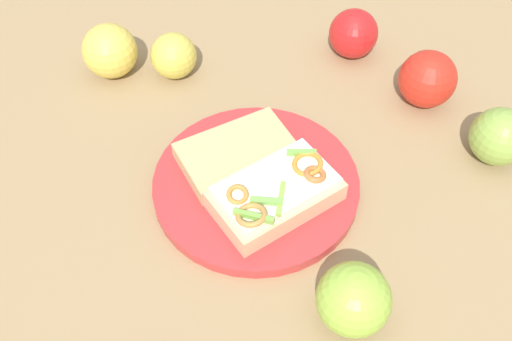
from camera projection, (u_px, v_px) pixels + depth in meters
ground_plane at (256, 188)px, 0.77m from camera, size 2.00×2.00×0.00m
plate at (256, 184)px, 0.76m from camera, size 0.26×0.26×0.02m
sandwich at (276, 193)px, 0.72m from camera, size 0.11×0.16×0.05m
bread_slice_side at (238, 154)px, 0.77m from camera, size 0.13×0.16×0.02m
apple_0 at (500, 137)px, 0.77m from camera, size 0.10×0.10×0.08m
apple_1 at (354, 299)px, 0.62m from camera, size 0.08×0.08×0.08m
apple_2 at (428, 79)px, 0.84m from camera, size 0.10×0.10×0.08m
apple_3 at (174, 56)px, 0.88m from camera, size 0.08×0.08×0.07m
apple_4 at (110, 51)px, 0.88m from camera, size 0.10×0.10×0.08m
apple_5 at (353, 34)px, 0.91m from camera, size 0.10×0.10×0.08m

